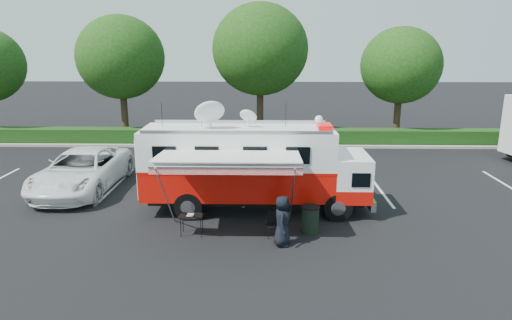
{
  "coord_description": "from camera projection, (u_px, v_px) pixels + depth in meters",
  "views": [
    {
      "loc": [
        0.37,
        -16.87,
        6.4
      ],
      "look_at": [
        0.0,
        0.5,
        1.9
      ],
      "focal_mm": 32.0,
      "sensor_mm": 36.0,
      "label": 1
    }
  ],
  "objects": [
    {
      "name": "stall_lines",
      "position": [
        246.0,
        186.0,
        20.85
      ],
      "size": [
        24.12,
        5.5,
        0.01
      ],
      "color": "silver",
      "rests_on": "ground_plane"
    },
    {
      "name": "back_border",
      "position": [
        278.0,
        65.0,
        29.15
      ],
      "size": [
        60.0,
        6.14,
        8.87
      ],
      "color": "#9E998E",
      "rests_on": "ground_plane"
    },
    {
      "name": "folding_table",
      "position": [
        191.0,
        217.0,
        15.47
      ],
      "size": [
        0.88,
        0.67,
        0.71
      ],
      "color": "black",
      "rests_on": "ground_plane"
    },
    {
      "name": "command_truck",
      "position": [
        254.0,
        166.0,
        17.49
      ],
      "size": [
        8.7,
        2.39,
        4.18
      ],
      "color": "black",
      "rests_on": "ground_plane"
    },
    {
      "name": "folding_chair",
      "position": [
        273.0,
        222.0,
        15.43
      ],
      "size": [
        0.51,
        0.54,
        0.86
      ],
      "color": "black",
      "rests_on": "ground_plane"
    },
    {
      "name": "white_suv",
      "position": [
        84.0,
        189.0,
        20.42
      ],
      "size": [
        3.06,
        6.42,
        1.77
      ],
      "primitive_type": "imported",
      "rotation": [
        0.0,
        0.0,
        -0.02
      ],
      "color": "white",
      "rests_on": "ground_plane"
    },
    {
      "name": "person",
      "position": [
        282.0,
        245.0,
        14.84
      ],
      "size": [
        0.61,
        0.87,
        1.68
      ],
      "primitive_type": "imported",
      "rotation": [
        0.0,
        0.0,
        1.48
      ],
      "color": "black",
      "rests_on": "ground_plane"
    },
    {
      "name": "trash_bin",
      "position": [
        310.0,
        219.0,
        15.7
      ],
      "size": [
        0.64,
        0.64,
        0.96
      ],
      "color": "black",
      "rests_on": "ground_plane"
    },
    {
      "name": "ground_plane",
      "position": [
        256.0,
        210.0,
        17.94
      ],
      "size": [
        120.0,
        120.0,
        0.0
      ],
      "primitive_type": "plane",
      "color": "black",
      "rests_on": "ground"
    },
    {
      "name": "awning",
      "position": [
        228.0,
        159.0,
        14.87
      ],
      "size": [
        4.75,
        2.47,
        2.87
      ],
      "color": "silver",
      "rests_on": "ground_plane"
    }
  ]
}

